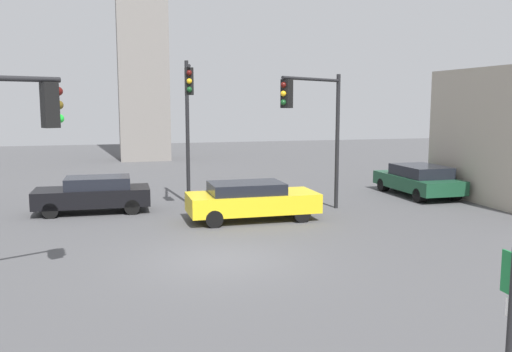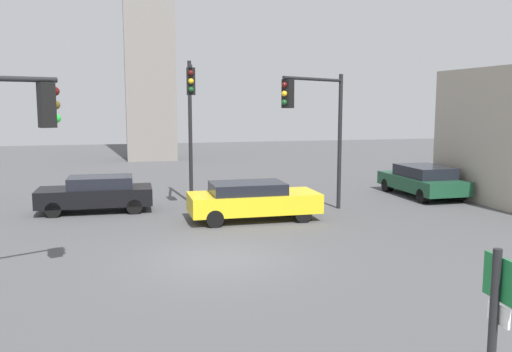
# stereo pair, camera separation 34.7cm
# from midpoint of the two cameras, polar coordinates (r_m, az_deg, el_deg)

# --- Properties ---
(ground_plane) EXTENTS (86.85, 86.85, 0.00)m
(ground_plane) POSITION_cam_midpoint_polar(r_m,az_deg,el_deg) (15.10, -4.39, -8.75)
(ground_plane) COLOR #4C4C4F
(direction_sign) EXTENTS (0.14, 0.60, 2.56)m
(direction_sign) POSITION_cam_midpoint_polar(r_m,az_deg,el_deg) (6.88, 23.99, -15.13)
(direction_sign) COLOR black
(direction_sign) RESTS_ON ground_plane
(traffic_light_0) EXTENTS (0.51, 2.88, 5.99)m
(traffic_light_0) POSITION_cam_midpoint_polar(r_m,az_deg,el_deg) (21.80, -7.60, 7.29)
(traffic_light_0) COLOR black
(traffic_light_0) RESTS_ON ground_plane
(traffic_light_1) EXTENTS (3.15, 2.27, 5.39)m
(traffic_light_1) POSITION_cam_midpoint_polar(r_m,az_deg,el_deg) (20.61, 5.66, 6.51)
(traffic_light_1) COLOR black
(traffic_light_1) RESTS_ON ground_plane
(car_0) EXTENTS (4.40, 1.91, 1.40)m
(car_0) POSITION_cam_midpoint_polar(r_m,az_deg,el_deg) (22.19, -17.10, -1.79)
(car_0) COLOR black
(car_0) RESTS_ON ground_plane
(car_1) EXTENTS (4.72, 1.98, 1.40)m
(car_1) POSITION_cam_midpoint_polar(r_m,az_deg,el_deg) (19.85, -1.01, -2.51)
(car_1) COLOR yellow
(car_1) RESTS_ON ground_plane
(car_3) EXTENTS (2.14, 4.69, 1.42)m
(car_3) POSITION_cam_midpoint_polar(r_m,az_deg,el_deg) (26.01, 16.34, -0.37)
(car_3) COLOR #19472D
(car_3) RESTS_ON ground_plane
(skyline_tower) EXTENTS (3.60, 3.60, 22.87)m
(skyline_tower) POSITION_cam_midpoint_polar(r_m,az_deg,el_deg) (42.44, -12.25, 17.28)
(skyline_tower) COLOR gray
(skyline_tower) RESTS_ON ground_plane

